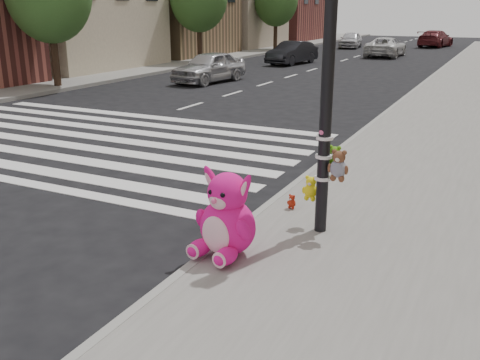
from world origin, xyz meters
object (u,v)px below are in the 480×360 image
Objects in this scene: signal_pole at (328,109)px; car_white_near at (386,47)px; red_teddy at (292,202)px; pink_bunny at (226,220)px; car_silver_far at (209,67)px; car_dark_far at (292,53)px.

signal_pole reaches higher than car_white_near.
car_white_near reaches higher than red_teddy.
pink_bunny is at bearing 98.03° from car_white_near.
pink_bunny is at bearing -84.42° from red_teddy.
car_white_near is at bearing 83.69° from car_silver_far.
red_teddy is at bearing -60.11° from car_dark_far.
red_teddy is 0.06× the size of car_silver_far.
pink_bunny is 0.29× the size of car_silver_far.
car_dark_far reaches higher than pink_bunny.
signal_pole is 16.61m from car_silver_far.
pink_bunny is at bearing -61.95° from car_dark_far.
red_teddy is 29.58m from car_white_near.
car_silver_far is at bearing 129.19° from pink_bunny.
red_teddy is (0.16, 1.83, -0.34)m from pink_bunny.
car_silver_far reaches higher than car_dark_far.
car_silver_far is 16.70m from car_white_near.
red_teddy is 23.48m from car_dark_far.
signal_pole is 1.04× the size of car_dark_far.
car_white_near is at bearing 100.29° from signal_pole.
car_silver_far reaches higher than red_teddy.
signal_pole reaches higher than car_silver_far.
pink_bunny is at bearing -51.97° from car_silver_far.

